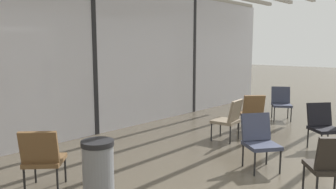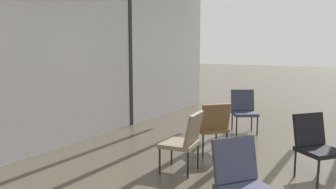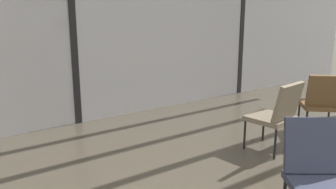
% 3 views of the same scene
% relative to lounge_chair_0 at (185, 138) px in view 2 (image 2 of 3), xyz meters
% --- Properties ---
extents(window_mullion_2, '(0.10, 0.12, 3.36)m').
position_rel_lounge_chair_0_xyz_m(window_mullion_2, '(1.96, 2.49, 1.19)').
color(window_mullion_2, black).
rests_on(window_mullion_2, ground).
extents(lounge_chair_0, '(0.54, 0.58, 0.87)m').
position_rel_lounge_chair_0_xyz_m(lounge_chair_0, '(0.00, 0.00, 0.00)').
color(lounge_chair_0, '#7F705B').
rests_on(lounge_chair_0, ground).
extents(lounge_chair_1, '(0.70, 0.69, 0.87)m').
position_rel_lounge_chair_0_xyz_m(lounge_chair_1, '(2.71, 0.08, 0.00)').
color(lounge_chair_1, '#33384C').
rests_on(lounge_chair_1, ground).
extents(lounge_chair_2, '(0.70, 0.71, 0.87)m').
position_rel_lounge_chair_0_xyz_m(lounge_chair_2, '(0.72, -1.60, 0.00)').
color(lounge_chair_2, black).
rests_on(lounge_chair_2, ground).
extents(lounge_chair_4, '(0.71, 0.71, 0.87)m').
position_rel_lounge_chair_0_xyz_m(lounge_chair_4, '(0.98, 0.02, 0.00)').
color(lounge_chair_4, brown).
rests_on(lounge_chair_4, ground).
extents(lounge_chair_6, '(0.70, 0.71, 0.87)m').
position_rel_lounge_chair_0_xyz_m(lounge_chair_6, '(-1.02, -1.18, 0.00)').
color(lounge_chair_6, '#33384C').
rests_on(lounge_chair_6, ground).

